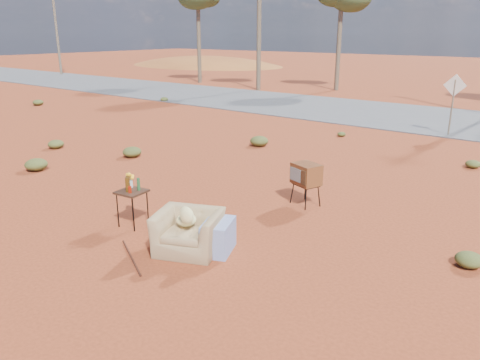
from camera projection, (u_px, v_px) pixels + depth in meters
The scene contains 11 objects.
ground at pixel (188, 232), 8.80m from camera, with size 140.00×140.00×0.00m, color #933A1D.
highway at pixel (431, 119), 20.09m from camera, with size 140.00×7.00×0.04m, color #565659.
dirt_mound at pixel (205, 65), 51.91m from camera, with size 26.00×18.00×2.00m, color #A15C27.
armchair at pixel (194, 227), 7.94m from camera, with size 1.40×1.23×0.94m.
tv_unit at pixel (306, 175), 10.01m from camera, with size 0.70×0.63×0.92m.
side_table at pixel (131, 189), 8.94m from camera, with size 0.56×0.56×1.01m.
rusty_bar at pixel (131, 257), 7.80m from camera, with size 0.04×0.04×1.37m, color #481E13.
road_sign at pixel (454, 94), 16.51m from camera, with size 0.78×0.06×2.19m.
eucalyptus_near_left at pixel (342, 0), 28.38m from camera, with size 3.20×3.20×6.60m.
utility_pole_west at pixel (56, 25), 39.40m from camera, with size 1.40×0.20×8.00m.
scrub_patch at pixel (280, 167), 12.56m from camera, with size 17.49×8.07×0.33m.
Camera 1 is at (5.73, -5.79, 3.62)m, focal length 35.00 mm.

